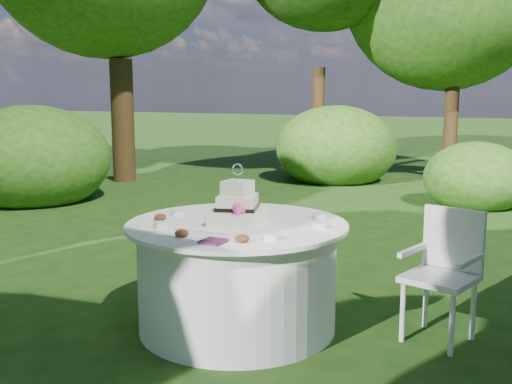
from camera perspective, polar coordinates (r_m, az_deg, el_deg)
ground at (r=4.44m, az=-1.77°, el=-12.69°), size 80.00×80.00×0.00m
napkins at (r=3.66m, az=-4.10°, el=-4.72°), size 0.14×0.14×0.02m
feather_plume at (r=4.00m, az=-5.87°, el=-3.54°), size 0.48×0.07×0.01m
table at (r=4.31m, az=-1.80°, el=-7.90°), size 1.56×1.56×0.77m
cake at (r=4.14m, az=-1.76°, el=-1.56°), size 0.37×0.37×0.43m
chair at (r=4.29m, az=17.58°, el=-6.60°), size 0.53×0.52×0.89m
votives at (r=4.22m, az=-1.04°, el=-2.62°), size 1.20×0.96×0.04m
petal_cups at (r=3.93m, az=-6.05°, el=-3.52°), size 0.91×0.43×0.05m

